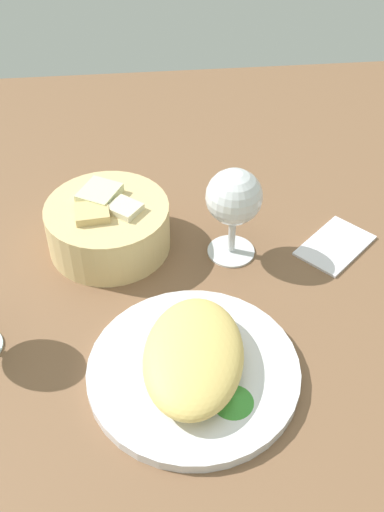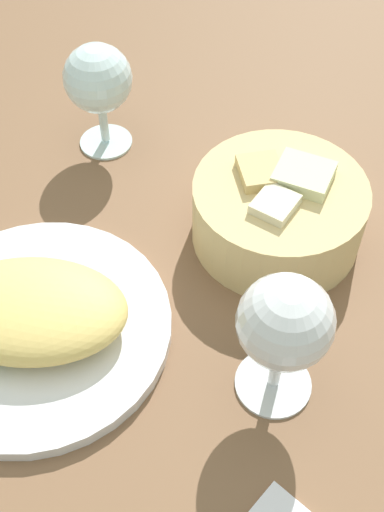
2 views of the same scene
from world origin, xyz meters
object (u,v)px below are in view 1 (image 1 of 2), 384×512
at_px(bread_basket, 108,225).
at_px(folded_napkin, 335,244).
at_px(wine_glass_near, 234,200).
at_px(plate, 193,371).

height_order(bread_basket, folded_napkin, bread_basket).
xyz_separation_m(bread_basket, folded_napkin, (-0.04, -0.32, -0.03)).
height_order(wine_glass_near, folded_napkin, wine_glass_near).
bearing_deg(folded_napkin, wine_glass_near, -43.48).
height_order(plate, folded_napkin, plate).
xyz_separation_m(plate, bread_basket, (0.24, 0.09, 0.03)).
bearing_deg(folded_napkin, bread_basket, -48.57).
relative_size(plate, bread_basket, 1.44).
relative_size(plate, wine_glass_near, 1.81).
xyz_separation_m(bread_basket, wine_glass_near, (-0.03, -0.17, 0.05)).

